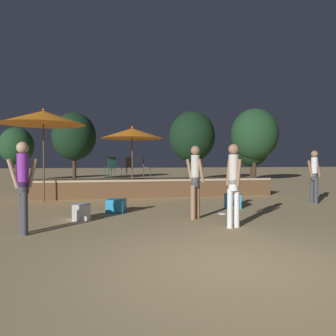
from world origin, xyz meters
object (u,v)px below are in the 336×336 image
person_3 (233,181)px  background_tree_3 (74,137)px  cube_seat_1 (233,201)px  frisbee_disc (223,213)px  background_tree_1 (192,136)px  background_tree_4 (17,146)px  person_1 (23,183)px  person_2 (314,174)px  cube_seat_0 (116,206)px  patio_umbrella_0 (43,118)px  background_tree_2 (252,149)px  bistro_chair_0 (145,165)px  person_0 (195,178)px  background_tree_0 (254,134)px  bistro_chair_1 (111,166)px  cube_seat_2 (82,212)px  patio_umbrella_1 (132,133)px  bistro_chair_2 (128,165)px

person_3 → background_tree_3: 19.64m
cube_seat_1 → frisbee_disc: bearing=-124.6°
background_tree_1 → background_tree_4: background_tree_1 is taller
person_1 → person_2: size_ratio=1.02×
cube_seat_0 → person_3: (2.48, -2.65, 0.86)m
patio_umbrella_0 → person_1: size_ratio=1.79×
background_tree_2 → bistro_chair_0: bearing=-138.1°
bistro_chair_0 → background_tree_4: bearing=40.2°
bistro_chair_0 → frisbee_disc: bearing=-161.1°
person_0 → background_tree_0: bearing=21.1°
cube_seat_1 → person_0: size_ratio=0.35×
background_tree_3 → person_0: bearing=-76.2°
background_tree_3 → cube_seat_1: bearing=-69.3°
person_1 → bistro_chair_1: 6.66m
patio_umbrella_0 → background_tree_1: 13.87m
cube_seat_2 → bistro_chair_1: bistro_chair_1 is taller
patio_umbrella_1 → cube_seat_0: patio_umbrella_1 is taller
person_3 → person_0: bearing=-80.7°
patio_umbrella_0 → bistro_chair_2: bearing=27.8°
person_3 → person_2: bearing=-158.2°
bistro_chair_2 → background_tree_1: size_ratio=0.18×
person_2 → background_tree_0: background_tree_0 is taller
cube_seat_1 → person_2: person_2 is taller
person_1 → cube_seat_0: bearing=114.4°
cube_seat_2 → background_tree_0: (11.46, 13.57, 3.18)m
person_3 → background_tree_1: bearing=-117.3°
bistro_chair_0 → bistro_chair_2: (-0.79, -0.40, 0.00)m
person_0 → background_tree_0: 16.65m
patio_umbrella_0 → person_2: 9.77m
cube_seat_0 → person_3: 3.73m
bistro_chair_0 → background_tree_2: 12.33m
patio_umbrella_0 → background_tree_2: background_tree_2 is taller
patio_umbrella_0 → background_tree_2: size_ratio=0.91×
cube_seat_2 → bistro_chair_0: bearing=68.0°
bistro_chair_0 → bistro_chair_1: size_ratio=1.00×
patio_umbrella_1 → person_0: (1.16, -4.83, -1.50)m
background_tree_3 → person_2: bearing=-59.5°
bistro_chair_0 → cube_seat_1: bearing=-150.2°
person_1 → bistro_chair_2: size_ratio=2.09×
person_3 → frisbee_disc: person_3 is taller
background_tree_0 → background_tree_4: bearing=166.6°
cube_seat_1 → background_tree_2: 14.89m
person_2 → frisbee_disc: 4.29m
bistro_chair_0 → background_tree_0: size_ratio=0.17×
cube_seat_0 → person_0: size_ratio=0.33×
patio_umbrella_0 → cube_seat_0: (2.45, -2.93, -2.84)m
person_2 → bistro_chair_0: size_ratio=2.05×
person_3 → background_tree_4: size_ratio=0.47×
cube_seat_1 → background_tree_1: (2.50, 13.59, 3.04)m
patio_umbrella_1 → cube_seat_2: size_ratio=6.25×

